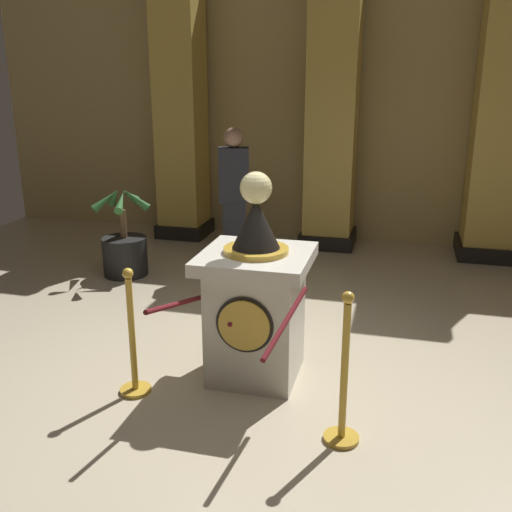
{
  "coord_description": "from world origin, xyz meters",
  "views": [
    {
      "loc": [
        1.0,
        -4.09,
        2.33
      ],
      "look_at": [
        -0.05,
        0.04,
        1.01
      ],
      "focal_mm": 41.01,
      "sensor_mm": 36.0,
      "label": 1
    }
  ],
  "objects_px": {
    "pedestal_clock": "(256,301)",
    "bystander_guest": "(234,196)",
    "stanchion_near": "(133,351)",
    "stanchion_far": "(344,390)",
    "potted_palm_left": "(125,249)"
  },
  "relations": [
    {
      "from": "pedestal_clock",
      "to": "bystander_guest",
      "type": "distance_m",
      "value": 2.73
    },
    {
      "from": "pedestal_clock",
      "to": "potted_palm_left",
      "type": "xyz_separation_m",
      "value": [
        -2.15,
        2.01,
        -0.32
      ]
    },
    {
      "from": "pedestal_clock",
      "to": "bystander_guest",
      "type": "bearing_deg",
      "value": 109.99
    },
    {
      "from": "pedestal_clock",
      "to": "potted_palm_left",
      "type": "height_order",
      "value": "pedestal_clock"
    },
    {
      "from": "stanchion_near",
      "to": "potted_palm_left",
      "type": "xyz_separation_m",
      "value": [
        -1.32,
        2.51,
        -0.03
      ]
    },
    {
      "from": "pedestal_clock",
      "to": "potted_palm_left",
      "type": "relative_size",
      "value": 1.49
    },
    {
      "from": "pedestal_clock",
      "to": "stanchion_near",
      "type": "height_order",
      "value": "pedestal_clock"
    },
    {
      "from": "bystander_guest",
      "to": "stanchion_near",
      "type": "bearing_deg",
      "value": -88.06
    },
    {
      "from": "pedestal_clock",
      "to": "stanchion_far",
      "type": "bearing_deg",
      "value": -43.26
    },
    {
      "from": "stanchion_near",
      "to": "bystander_guest",
      "type": "relative_size",
      "value": 0.58
    },
    {
      "from": "potted_palm_left",
      "to": "bystander_guest",
      "type": "bearing_deg",
      "value": 24.01
    },
    {
      "from": "stanchion_far",
      "to": "bystander_guest",
      "type": "distance_m",
      "value": 3.74
    },
    {
      "from": "stanchion_far",
      "to": "potted_palm_left",
      "type": "bearing_deg",
      "value": 136.86
    },
    {
      "from": "stanchion_near",
      "to": "pedestal_clock",
      "type": "bearing_deg",
      "value": 31.15
    },
    {
      "from": "bystander_guest",
      "to": "pedestal_clock",
      "type": "bearing_deg",
      "value": -70.01
    }
  ]
}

